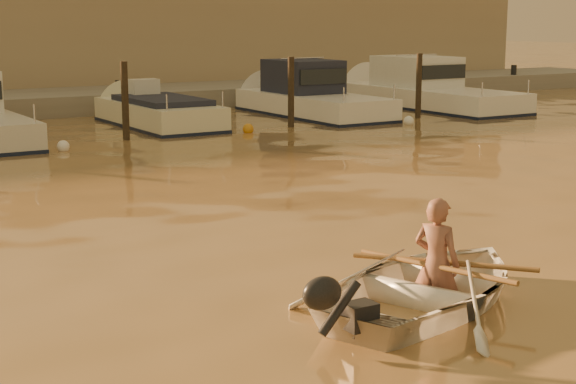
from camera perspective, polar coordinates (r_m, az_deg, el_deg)
ground_plane at (r=11.80m, az=15.93°, el=-4.42°), size 160.00×160.00×0.00m
dinghy at (r=9.81m, az=9.27°, el=-5.95°), size 3.92×3.39×0.68m
person at (r=9.84m, az=9.58°, el=-4.59°), size 0.53×0.63×1.48m
outboard_motor at (r=8.55m, az=4.57°, el=-8.01°), size 0.98×0.70×0.70m
oar_port at (r=9.97m, az=9.97°, el=-4.50°), size 1.21×1.78×0.13m
oar_starboard at (r=9.80m, az=9.44°, el=-4.76°), size 0.48×2.07×0.13m
moored_boat_3 at (r=25.85m, az=-8.35°, el=4.73°), size 2.04×5.90×0.95m
moored_boat_4 at (r=28.33m, az=1.64°, el=6.22°), size 2.28×7.01×1.75m
moored_boat_5 at (r=31.24m, az=9.15°, el=6.55°), size 2.50×8.31×1.75m
piling_2 at (r=23.05m, az=-10.48°, el=5.58°), size 0.18×0.18×2.20m
piling_3 at (r=25.28m, az=0.20°, el=6.25°), size 0.18×0.18×2.20m
piling_4 at (r=28.03m, az=8.44°, el=6.61°), size 0.18×0.18×2.20m
fender_c at (r=21.47m, az=-14.33°, el=2.86°), size 0.30×0.30×0.30m
fender_d at (r=24.15m, az=-2.59°, el=4.09°), size 0.30×0.30×0.30m
fender_e at (r=26.22m, az=7.81°, el=4.56°), size 0.30×0.30×0.30m
quay at (r=30.45m, az=-15.37°, el=5.28°), size 52.00×4.00×1.00m
waterfront_building at (r=35.63m, az=-18.10°, el=9.56°), size 46.00×7.00×4.80m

